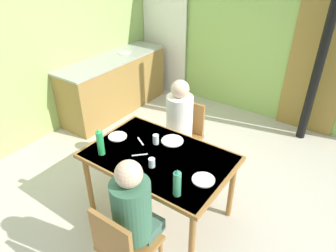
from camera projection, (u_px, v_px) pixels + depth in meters
The scene contains 21 objects.
ground_plane at pixel (149, 187), 3.61m from camera, with size 6.43×6.43×0.00m, color beige.
wall_back at pixel (248, 24), 4.61m from camera, with size 4.16×0.10×2.78m, color #94BE5F.
wall_left at pixel (62, 31), 4.28m from camera, with size 0.10×3.71×2.78m, color #98BC64.
door_wooden at pixel (318, 66), 4.22m from camera, with size 0.80×0.05×2.00m, color olive.
stove_pipe_column at pixel (325, 42), 3.80m from camera, with size 0.12×0.12×2.78m, color black.
curtain_panel at pixel (164, 27), 5.37m from camera, with size 0.90×0.03×2.34m, color white.
kitchen_counter at pixel (114, 84), 5.02m from camera, with size 0.61×1.95×0.91m.
dining_table at pixel (159, 162), 2.93m from camera, with size 1.36×0.90×0.75m.
chair_near_diner at pixel (123, 246), 2.34m from camera, with size 0.40×0.40×0.87m.
chair_far_diner at pixel (185, 133), 3.69m from camera, with size 0.40×0.40×0.87m.
person_near_diner at pixel (133, 208), 2.28m from camera, with size 0.30×0.37×0.77m.
person_far_diner at pixel (179, 117), 3.45m from camera, with size 0.30×0.37×0.77m.
water_bottle_green_near at pixel (177, 183), 2.39m from camera, with size 0.07×0.07×0.26m.
water_bottle_green_far at pixel (100, 142), 2.85m from camera, with size 0.07×0.07×0.28m.
dinner_plate_near_left at pixel (203, 180), 2.59m from camera, with size 0.20×0.20×0.01m, color white.
dinner_plate_near_right at pixel (118, 136), 3.16m from camera, with size 0.19×0.19×0.01m, color white.
dinner_plate_far_center at pixel (172, 141), 3.09m from camera, with size 0.22×0.22×0.01m, color white.
drinking_glass_by_near_diner at pixel (156, 139), 3.03m from camera, with size 0.06×0.06×0.10m, color silver.
drinking_glass_by_far_diner at pixel (152, 163), 2.73m from camera, with size 0.06×0.06×0.09m, color silver.
cutlery_knife_near at pixel (141, 141), 3.09m from camera, with size 0.15×0.02×0.00m, color silver.
cutlery_fork_near at pixel (140, 155), 2.90m from camera, with size 0.15×0.02×0.00m, color silver.
Camera 1 is at (1.73, -2.09, 2.50)m, focal length 32.86 mm.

